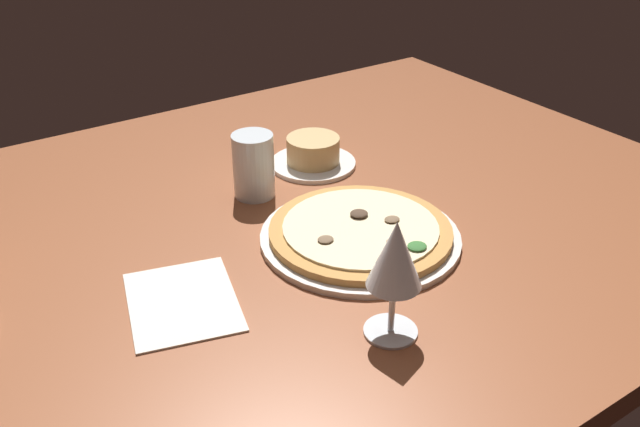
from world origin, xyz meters
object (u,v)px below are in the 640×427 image
ramekin_on_saucer (313,154)px  paper_menu (183,302)px  water_glass (254,169)px  wine_glass_near (395,259)px  pizza_main (360,233)px

ramekin_on_saucer → paper_menu: ramekin_on_saucer is taller
ramekin_on_saucer → water_glass: 15.39cm
wine_glass_near → paper_menu: size_ratio=0.92×
ramekin_on_saucer → wine_glass_near: (-18.70, -45.65, 8.71)cm
ramekin_on_saucer → wine_glass_near: 50.09cm
pizza_main → paper_menu: pizza_main is taller
pizza_main → water_glass: size_ratio=2.77×
pizza_main → wine_glass_near: 24.24cm
wine_glass_near → water_glass: 42.36cm
paper_menu → wine_glass_near: bearing=-31.6°
wine_glass_near → water_glass: size_ratio=1.46×
pizza_main → wine_glass_near: bearing=-117.2°
pizza_main → ramekin_on_saucer: (8.59, 25.94, 1.15)cm
water_glass → paper_menu: (-23.15, -21.24, -4.70)cm
water_glass → paper_menu: water_glass is taller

